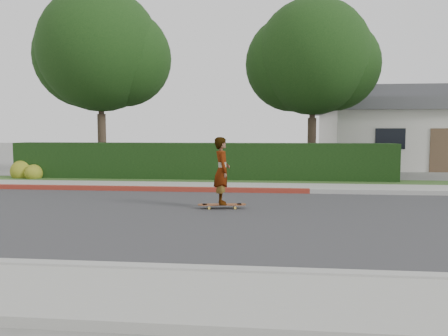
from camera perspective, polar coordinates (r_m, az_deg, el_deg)
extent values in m
plane|color=slate|center=(9.96, 7.45, -6.58)|extent=(120.00, 120.00, 0.00)
cube|color=#2D2D30|center=(9.96, 7.45, -6.56)|extent=(60.00, 8.00, 0.01)
cube|color=#9E9E99|center=(5.98, 8.45, -13.67)|extent=(60.00, 0.20, 0.15)
cube|color=gray|center=(5.14, 8.90, -17.01)|extent=(60.00, 1.60, 0.12)
cube|color=#9E9E99|center=(13.99, 7.03, -2.96)|extent=(60.00, 0.20, 0.15)
cube|color=maroon|center=(14.77, -12.77, -2.62)|extent=(12.00, 0.21, 0.15)
cube|color=gray|center=(14.89, 6.97, -2.55)|extent=(60.00, 1.60, 0.12)
cube|color=#2D4C1E|center=(16.48, 6.88, -1.87)|extent=(60.00, 1.60, 0.10)
cube|color=black|center=(17.23, -3.16, 0.79)|extent=(15.00, 1.00, 1.50)
sphere|color=#2D4C19|center=(19.38, -24.87, -0.39)|extent=(0.90, 0.90, 0.90)
sphere|color=#2D4C19|center=(18.91, -23.61, -0.62)|extent=(0.70, 0.70, 0.70)
cylinder|color=#33261C|center=(19.65, -15.63, 2.87)|extent=(0.36, 0.36, 2.70)
cylinder|color=#33261C|center=(19.69, -15.76, 8.76)|extent=(0.24, 0.24, 2.25)
sphere|color=black|center=(19.94, -15.90, 14.58)|extent=(5.20, 5.20, 5.20)
sphere|color=black|center=(20.58, -17.59, 13.66)|extent=(4.42, 4.42, 4.42)
sphere|color=black|center=(19.86, -13.07, 13.80)|extent=(4.16, 4.16, 4.16)
cylinder|color=#33261C|center=(18.86, 11.37, 2.60)|extent=(0.36, 0.36, 2.52)
cylinder|color=#33261C|center=(18.88, 11.47, 8.34)|extent=(0.24, 0.24, 2.10)
sphere|color=black|center=(19.09, 11.57, 14.01)|extent=(4.80, 4.80, 4.80)
sphere|color=black|center=(19.40, 9.02, 13.30)|extent=(4.08, 4.08, 4.08)
sphere|color=black|center=(19.45, 14.17, 12.90)|extent=(3.84, 3.84, 3.84)
cube|color=beige|center=(27.06, 23.83, 3.44)|extent=(10.00, 8.00, 3.00)
cube|color=#4C4C51|center=(27.09, 23.96, 7.25)|extent=(10.60, 8.60, 0.60)
cube|color=#4C4C51|center=(27.12, 24.00, 8.52)|extent=(8.40, 6.40, 0.80)
cube|color=black|center=(22.50, 20.89, 3.59)|extent=(1.40, 0.06, 1.00)
cube|color=brown|center=(23.21, 26.34, 2.08)|extent=(0.90, 0.06, 2.10)
cylinder|color=gold|center=(10.98, -1.96, -5.25)|extent=(0.07, 0.05, 0.07)
cylinder|color=gold|center=(11.16, -1.97, -5.08)|extent=(0.07, 0.05, 0.07)
cylinder|color=gold|center=(11.01, 1.46, -5.22)|extent=(0.07, 0.05, 0.07)
cylinder|color=gold|center=(11.19, 1.39, -5.05)|extent=(0.07, 0.05, 0.07)
cube|color=silver|center=(11.06, -1.97, -4.93)|extent=(0.08, 0.20, 0.03)
cube|color=silver|center=(11.09, 1.42, -4.90)|extent=(0.08, 0.20, 0.03)
cube|color=brown|center=(11.07, -0.27, -4.79)|extent=(1.01, 0.39, 0.02)
cylinder|color=brown|center=(11.06, -2.82, -4.81)|extent=(0.27, 0.27, 0.02)
cylinder|color=brown|center=(11.10, 2.27, -4.77)|extent=(0.27, 0.27, 0.02)
imported|color=white|center=(10.96, -0.27, -0.37)|extent=(0.54, 0.69, 1.70)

